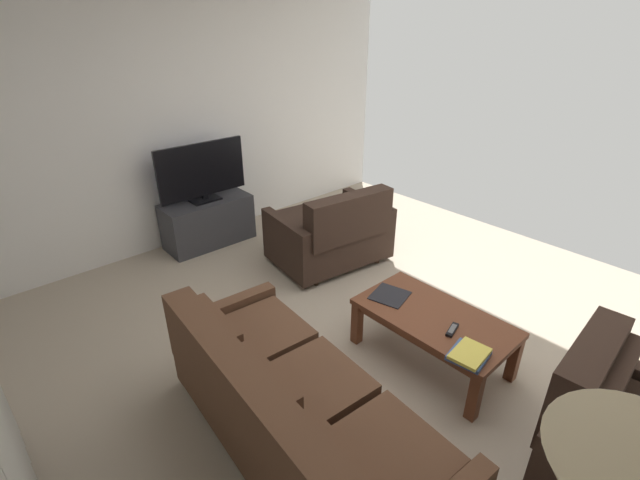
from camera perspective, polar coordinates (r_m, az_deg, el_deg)
name	(u,v)px	position (r m, az deg, el deg)	size (l,w,h in m)	color
ground_plane	(391,336)	(3.77, 9.10, -12.14)	(5.66, 5.25, 0.01)	tan
wall_right	(201,113)	(5.25, -15.07, 15.55)	(0.12, 5.25, 2.81)	white
sofa_main	(291,412)	(2.68, -3.72, -21.23)	(2.01, 0.96, 0.82)	black
loveseat_near	(332,231)	(4.58, 1.57, 1.12)	(0.96, 1.24, 0.85)	black
coffee_table	(434,322)	(3.40, 14.43, -10.22)	(1.12, 0.61, 0.41)	brown
tv_stand	(208,222)	(5.19, -14.21, 2.27)	(0.45, 0.99, 0.53)	#38383D
flat_tv	(202,171)	(4.99, -14.97, 8.54)	(0.21, 1.00, 0.64)	black
armchair_side	(626,445)	(2.98, 34.74, -20.84)	(0.86, 0.99, 0.88)	black
book_stack	(469,355)	(3.04, 18.64, -13.81)	(0.25, 0.28, 0.05)	#385693
tv_remote	(452,330)	(3.24, 16.66, -11.01)	(0.08, 0.17, 0.02)	black
loose_magazine	(390,295)	(3.50, 8.97, -7.05)	(0.26, 0.27, 0.01)	black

